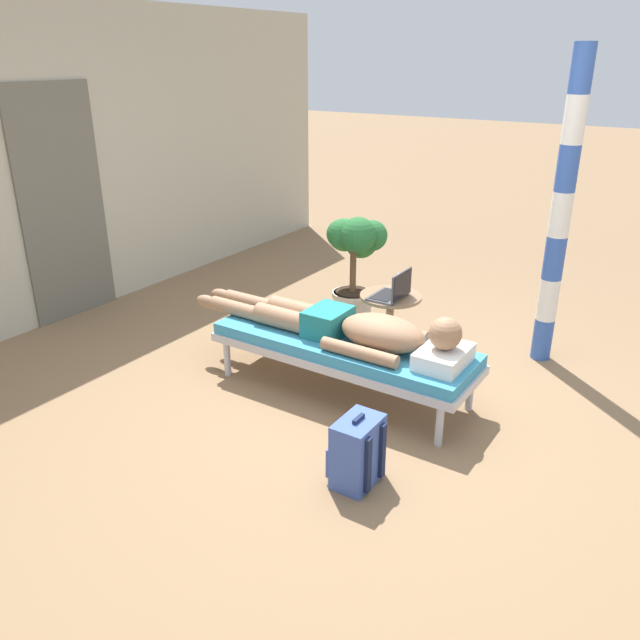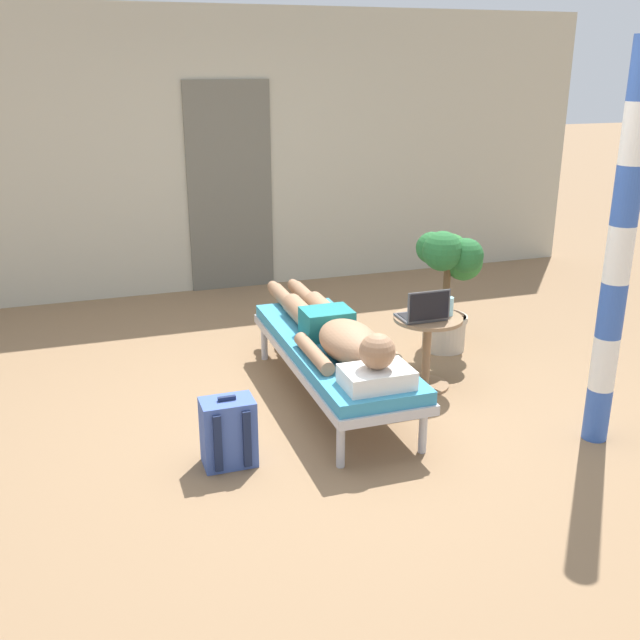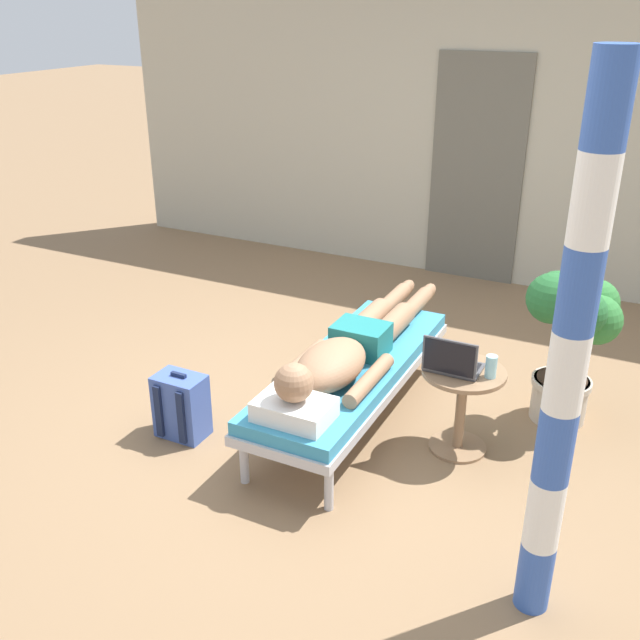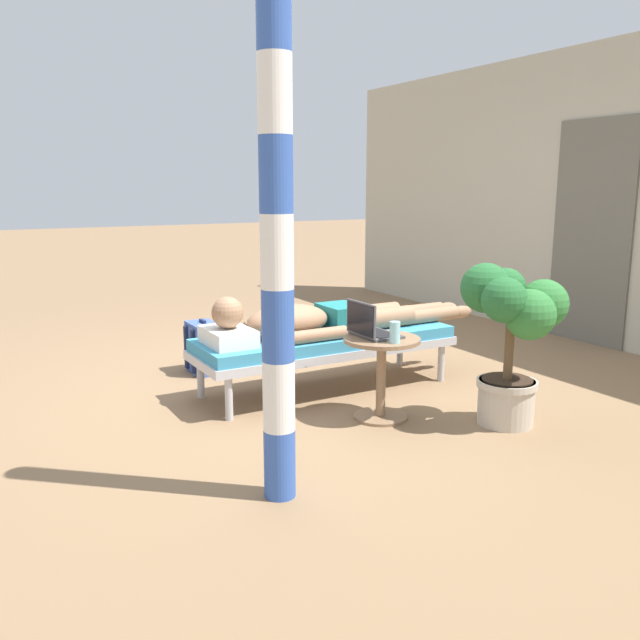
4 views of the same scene
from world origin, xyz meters
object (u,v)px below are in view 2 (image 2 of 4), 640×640
potted_plant (450,274)px  porch_post (619,254)px  backpack (228,433)px  person_reclining (336,332)px  drink_glass (449,306)px  laptop (424,312)px  lounge_chair (333,352)px  side_table (427,339)px

potted_plant → porch_post: porch_post is taller
backpack → potted_plant: (2.04, 1.21, 0.43)m
backpack → porch_post: (2.19, -0.42, 0.97)m
person_reclining → backpack: (-0.85, -0.55, -0.32)m
drink_glass → porch_post: (0.49, -1.02, 0.57)m
drink_glass → laptop: bearing=-169.3°
laptop → drink_glass: laptop is taller
lounge_chair → drink_glass: 0.88m
drink_glass → porch_post: size_ratio=0.06×
backpack → potted_plant: potted_plant is taller
laptop → potted_plant: size_ratio=0.31×
lounge_chair → porch_post: porch_post is taller
drink_glass → porch_post: 1.27m
lounge_chair → side_table: (0.70, -0.01, 0.01)m
backpack → potted_plant: size_ratio=0.43×
side_table → porch_post: size_ratio=0.22×
drink_glass → person_reclining: bearing=-176.8°
person_reclining → drink_glass: (0.85, 0.05, 0.07)m
porch_post → backpack: bearing=169.0°
person_reclining → porch_post: size_ratio=0.93×
potted_plant → porch_post: bearing=-84.5°
side_table → backpack: 1.67m
laptop → potted_plant: 0.86m
lounge_chair → person_reclining: size_ratio=0.88×
person_reclining → potted_plant: bearing=29.4°
side_table → drink_glass: 0.28m
potted_plant → porch_post: 1.73m
lounge_chair → porch_post: 1.88m
person_reclining → laptop: bearing=0.7°
lounge_chair → side_table: size_ratio=3.65×
person_reclining → side_table: (0.70, 0.06, -0.16)m
side_table → potted_plant: bearing=51.4°
side_table → laptop: 0.24m
side_table → backpack: size_ratio=1.23×
laptop → drink_glass: size_ratio=2.39×
drink_glass → backpack: bearing=-160.7°
laptop → backpack: 1.64m
person_reclining → potted_plant: 1.36m
potted_plant → person_reclining: bearing=-150.6°
backpack → laptop: bearing=20.4°
person_reclining → drink_glass: size_ratio=16.71×
lounge_chair → backpack: (-0.85, -0.61, -0.15)m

